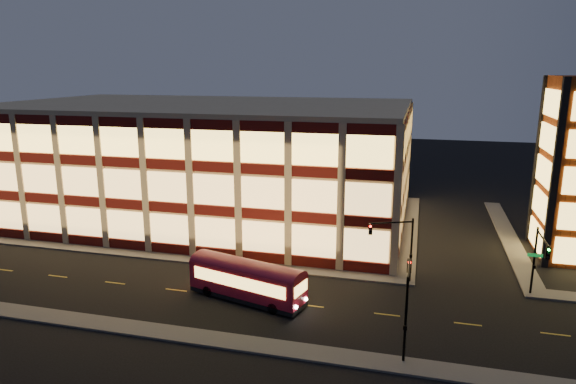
# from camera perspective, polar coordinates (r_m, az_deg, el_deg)

# --- Properties ---
(ground) EXTENTS (200.00, 200.00, 0.00)m
(ground) POSITION_cam_1_polar(r_m,az_deg,el_deg) (52.88, -13.28, -7.51)
(ground) COLOR black
(ground) RESTS_ON ground
(sidewalk_office_south) EXTENTS (54.00, 2.00, 0.15)m
(sidewalk_office_south) POSITION_cam_1_polar(r_m,az_deg,el_deg) (55.08, -15.58, -6.70)
(sidewalk_office_south) COLOR #514F4C
(sidewalk_office_south) RESTS_ON ground
(sidewalk_office_east) EXTENTS (2.00, 30.00, 0.15)m
(sidewalk_office_east) POSITION_cam_1_polar(r_m,az_deg,el_deg) (63.17, 13.32, -3.94)
(sidewalk_office_east) COLOR #514F4C
(sidewalk_office_east) RESTS_ON ground
(sidewalk_tower_west) EXTENTS (2.00, 30.00, 0.15)m
(sidewalk_tower_west) POSITION_cam_1_polar(r_m,az_deg,el_deg) (63.99, 23.23, -4.48)
(sidewalk_tower_west) COLOR #514F4C
(sidewalk_tower_west) RESTS_ON ground
(sidewalk_near) EXTENTS (100.00, 2.00, 0.15)m
(sidewalk_near) POSITION_cam_1_polar(r_m,az_deg,el_deg) (42.84, -21.57, -13.21)
(sidewalk_near) COLOR #514F4C
(sidewalk_near) RESTS_ON ground
(office_building) EXTENTS (50.45, 30.45, 14.50)m
(office_building) POSITION_cam_1_polar(r_m,az_deg,el_deg) (66.92, -9.11, 3.56)
(office_building) COLOR tan
(office_building) RESTS_ON ground
(traffic_signal_far) EXTENTS (3.79, 1.87, 6.00)m
(traffic_signal_far) POSITION_cam_1_polar(r_m,az_deg,el_deg) (46.00, 11.98, -5.21)
(traffic_signal_far) COLOR black
(traffic_signal_far) RESTS_ON ground
(traffic_signal_right) EXTENTS (1.20, 4.37, 6.00)m
(traffic_signal_right) POSITION_cam_1_polar(r_m,az_deg,el_deg) (46.19, 26.11, -6.29)
(traffic_signal_right) COLOR black
(traffic_signal_right) RESTS_ON ground
(traffic_signal_near) EXTENTS (0.32, 4.45, 6.00)m
(traffic_signal_near) POSITION_cam_1_polar(r_m,az_deg,el_deg) (35.47, 13.12, -11.06)
(traffic_signal_near) COLOR black
(traffic_signal_near) RESTS_ON ground
(trolley_bus) EXTENTS (10.39, 5.11, 3.42)m
(trolley_bus) POSITION_cam_1_polar(r_m,az_deg,el_deg) (42.91, -4.59, -9.52)
(trolley_bus) COLOR maroon
(trolley_bus) RESTS_ON ground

